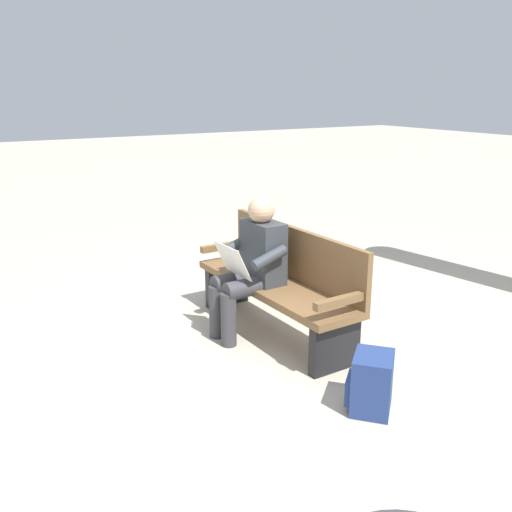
% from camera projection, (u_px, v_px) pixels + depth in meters
% --- Properties ---
extents(ground_plane, '(40.00, 40.00, 0.00)m').
position_uv_depth(ground_plane, '(274.00, 332.00, 4.89)').
color(ground_plane, '#B7AD99').
extents(bench_near, '(1.81, 0.53, 0.90)m').
position_uv_depth(bench_near, '(281.00, 281.00, 4.79)').
color(bench_near, brown).
rests_on(bench_near, ground).
extents(person_seated, '(0.58, 0.58, 1.18)m').
position_uv_depth(person_seated, '(252.00, 263.00, 4.70)').
color(person_seated, '#33383D').
rests_on(person_seated, ground).
extents(backpack, '(0.39, 0.39, 0.39)m').
position_uv_depth(backpack, '(371.00, 383.00, 3.67)').
color(backpack, navy).
rests_on(backpack, ground).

